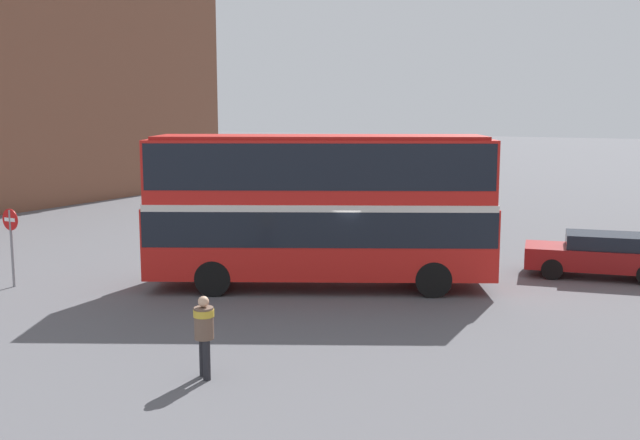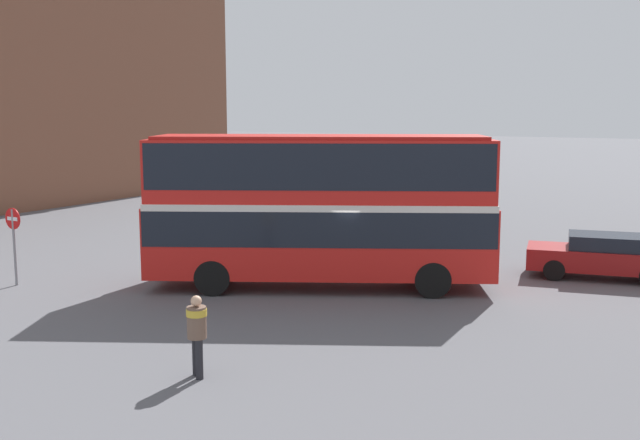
{
  "view_description": "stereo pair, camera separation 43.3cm",
  "coord_description": "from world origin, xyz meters",
  "px_view_note": "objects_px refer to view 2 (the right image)",
  "views": [
    {
      "loc": [
        10.25,
        -19.43,
        5.33
      ],
      "look_at": [
        -0.37,
        -0.3,
        2.04
      ],
      "focal_mm": 42.0,
      "sensor_mm": 36.0,
      "label": 1
    },
    {
      "loc": [
        10.62,
        -19.22,
        5.33
      ],
      "look_at": [
        -0.37,
        -0.3,
        2.04
      ],
      "focal_mm": 42.0,
      "sensor_mm": 36.0,
      "label": 2
    }
  ],
  "objects_px": {
    "pedestrian_foreground": "(197,327)",
    "parked_car_kerb_far": "(602,256)",
    "no_entry_sign": "(14,233)",
    "double_decker_bus": "(320,201)",
    "parked_car_kerb_near": "(380,202)"
  },
  "relations": [
    {
      "from": "pedestrian_foreground",
      "to": "parked_car_kerb_far",
      "type": "relative_size",
      "value": 0.35
    },
    {
      "from": "parked_car_kerb_near",
      "to": "no_entry_sign",
      "type": "distance_m",
      "value": 18.68
    },
    {
      "from": "parked_car_kerb_near",
      "to": "parked_car_kerb_far",
      "type": "xyz_separation_m",
      "value": [
        11.76,
        -8.46,
        -0.04
      ]
    },
    {
      "from": "pedestrian_foreground",
      "to": "parked_car_kerb_far",
      "type": "xyz_separation_m",
      "value": [
        5.39,
        13.25,
        -0.3
      ]
    },
    {
      "from": "double_decker_bus",
      "to": "parked_car_kerb_far",
      "type": "xyz_separation_m",
      "value": [
        7.08,
        5.49,
        -1.87
      ]
    },
    {
      "from": "pedestrian_foreground",
      "to": "parked_car_kerb_near",
      "type": "bearing_deg",
      "value": -127.5
    },
    {
      "from": "double_decker_bus",
      "to": "no_entry_sign",
      "type": "xyz_separation_m",
      "value": [
        -8.09,
        -4.41,
        -1.0
      ]
    },
    {
      "from": "no_entry_sign",
      "to": "double_decker_bus",
      "type": "bearing_deg",
      "value": 28.57
    },
    {
      "from": "double_decker_bus",
      "to": "no_entry_sign",
      "type": "relative_size",
      "value": 4.28
    },
    {
      "from": "pedestrian_foreground",
      "to": "no_entry_sign",
      "type": "height_order",
      "value": "no_entry_sign"
    },
    {
      "from": "double_decker_bus",
      "to": "pedestrian_foreground",
      "type": "height_order",
      "value": "double_decker_bus"
    },
    {
      "from": "parked_car_kerb_near",
      "to": "double_decker_bus",
      "type": "bearing_deg",
      "value": -56.68
    },
    {
      "from": "no_entry_sign",
      "to": "pedestrian_foreground",
      "type": "bearing_deg",
      "value": -18.95
    },
    {
      "from": "pedestrian_foreground",
      "to": "no_entry_sign",
      "type": "relative_size",
      "value": 0.71
    },
    {
      "from": "double_decker_bus",
      "to": "parked_car_kerb_far",
      "type": "bearing_deg",
      "value": 9.99
    }
  ]
}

